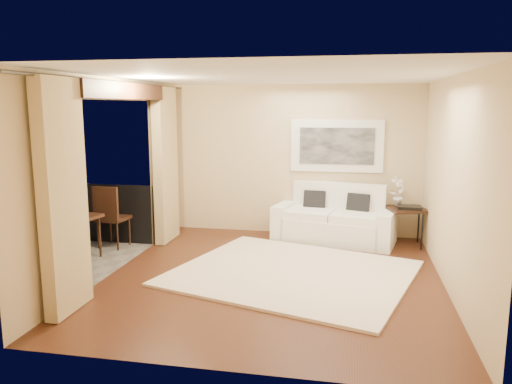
% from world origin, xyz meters
% --- Properties ---
extents(floor, '(5.00, 5.00, 0.00)m').
position_xyz_m(floor, '(0.00, 0.00, 0.00)').
color(floor, '#4D2716').
rests_on(floor, ground).
extents(room_shell, '(5.00, 6.40, 5.00)m').
position_xyz_m(room_shell, '(-2.13, 0.00, 2.52)').
color(room_shell, white).
rests_on(room_shell, ground).
extents(balcony, '(1.81, 2.60, 1.17)m').
position_xyz_m(balcony, '(-3.31, 0.00, 0.18)').
color(balcony, '#605B56').
rests_on(balcony, ground).
extents(curtains, '(0.16, 4.80, 2.64)m').
position_xyz_m(curtains, '(-2.11, 0.00, 1.34)').
color(curtains, tan).
rests_on(curtains, ground).
extents(artwork, '(1.62, 0.07, 0.92)m').
position_xyz_m(artwork, '(0.74, 2.46, 1.62)').
color(artwork, white).
rests_on(artwork, room_shell).
extents(rug, '(3.73, 3.47, 0.04)m').
position_xyz_m(rug, '(0.25, 0.18, 0.02)').
color(rug, '#FCE5CB').
rests_on(rug, floor).
extents(sofa, '(2.17, 1.27, 0.98)m').
position_xyz_m(sofa, '(0.75, 2.09, 0.35)').
color(sofa, white).
rests_on(sofa, floor).
extents(side_table, '(0.73, 0.73, 0.64)m').
position_xyz_m(side_table, '(1.93, 2.00, 0.59)').
color(side_table, black).
rests_on(side_table, floor).
extents(tray, '(0.39, 0.30, 0.05)m').
position_xyz_m(tray, '(1.97, 1.93, 0.67)').
color(tray, black).
rests_on(tray, side_table).
extents(orchid, '(0.32, 0.31, 0.51)m').
position_xyz_m(orchid, '(1.79, 2.15, 0.90)').
color(orchid, white).
rests_on(orchid, side_table).
extents(bistro_table, '(0.68, 0.68, 0.69)m').
position_xyz_m(bistro_table, '(-3.03, 0.19, 0.61)').
color(bistro_table, black).
rests_on(bistro_table, balcony).
extents(balcony_chair_far, '(0.49, 0.50, 1.04)m').
position_xyz_m(balcony_chair_far, '(-2.85, 0.89, 0.61)').
color(balcony_chair_far, black).
rests_on(balcony_chair_far, balcony).
extents(balcony_chair_near, '(0.53, 0.53, 0.98)m').
position_xyz_m(balcony_chair_near, '(-3.03, -0.39, 0.57)').
color(balcony_chair_near, black).
rests_on(balcony_chair_near, balcony).
extents(ice_bucket, '(0.18, 0.18, 0.20)m').
position_xyz_m(ice_bucket, '(-3.20, 0.31, 0.79)').
color(ice_bucket, silver).
rests_on(ice_bucket, bistro_table).
extents(candle, '(0.06, 0.06, 0.07)m').
position_xyz_m(candle, '(-2.96, 0.29, 0.73)').
color(candle, red).
rests_on(candle, bistro_table).
extents(vase, '(0.04, 0.04, 0.18)m').
position_xyz_m(vase, '(-3.07, 0.01, 0.78)').
color(vase, white).
rests_on(vase, bistro_table).
extents(glass_a, '(0.06, 0.06, 0.12)m').
position_xyz_m(glass_a, '(-2.88, 0.07, 0.75)').
color(glass_a, silver).
rests_on(glass_a, bistro_table).
extents(glass_b, '(0.06, 0.06, 0.12)m').
position_xyz_m(glass_b, '(-2.87, 0.20, 0.75)').
color(glass_b, silver).
rests_on(glass_b, bistro_table).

